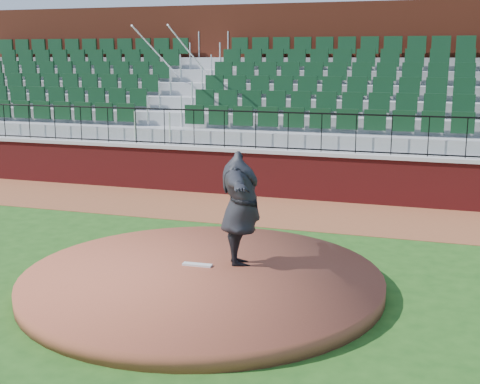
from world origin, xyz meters
The scene contains 10 objects.
ground centered at (0.00, 0.00, 0.00)m, with size 90.00×90.00×0.00m, color #1E4A15.
warning_track centered at (0.00, 5.40, 0.01)m, with size 34.00×3.20×0.01m, color brown.
field_wall centered at (0.00, 7.00, 0.60)m, with size 34.00×0.35×1.20m, color maroon.
wall_cap centered at (0.00, 7.00, 1.25)m, with size 34.00×0.45×0.10m, color #B7B7B7.
wall_railing centered at (0.00, 7.00, 1.80)m, with size 34.00×0.05×1.00m, color black, non-canonical shape.
seating_stands centered at (0.00, 9.72, 2.30)m, with size 34.00×5.10×4.60m, color gray, non-canonical shape.
concourse_wall centered at (0.00, 12.52, 2.75)m, with size 34.00×0.50×5.50m, color maroon.
pitchers_mound centered at (-0.12, -0.16, 0.12)m, with size 5.97×5.97×0.25m, color brown.
pitching_rubber centered at (-0.34, 0.18, 0.27)m, with size 0.51×0.13×0.03m, color silver.
pitcher centered at (0.33, 0.50, 1.24)m, with size 2.43×0.66×1.98m, color black.
Camera 1 is at (3.63, -9.62, 3.80)m, focal length 48.29 mm.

